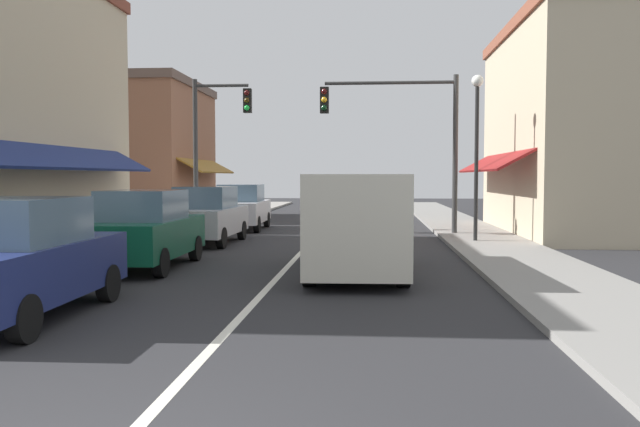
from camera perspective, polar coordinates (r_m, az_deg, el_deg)
ground_plane at (r=22.07m, az=-0.47°, el=-2.14°), size 80.00×80.00×0.00m
sidewalk_left at (r=23.20m, az=-14.14°, el=-1.82°), size 2.60×56.00×0.12m
sidewalk_right at (r=22.27m, az=13.78°, el=-2.03°), size 2.60×56.00×0.12m
lane_center_stripe at (r=22.07m, az=-0.47°, el=-2.13°), size 0.14×52.00×0.01m
storefront_right_block at (r=25.16m, az=22.55°, el=6.85°), size 6.98×10.20×7.51m
storefront_far_left at (r=33.86m, az=-15.06°, el=5.38°), size 6.52×8.20×6.78m
parked_car_nearest_left at (r=10.40m, az=-25.00°, el=-3.66°), size 1.83×4.13×1.77m
parked_car_second_left at (r=15.19m, az=-15.12°, el=-1.38°), size 1.82×4.12×1.77m
parked_car_third_left at (r=20.34m, az=-9.88°, el=-0.16°), size 1.84×4.13×1.77m
parked_car_far_left at (r=25.48m, az=-6.87°, el=0.55°), size 1.87×4.15×1.77m
van_in_lane at (r=13.78m, az=3.17°, el=-0.61°), size 2.11×5.23×2.12m
traffic_signal_mast_arm at (r=22.88m, az=7.69°, el=7.54°), size 4.76×0.50×5.57m
traffic_signal_left_corner at (r=25.20m, az=-9.36°, el=6.98°), size 2.30×0.50×5.77m
street_lamp_right_mid at (r=20.45m, az=13.58°, el=6.97°), size 0.36×0.36×5.14m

